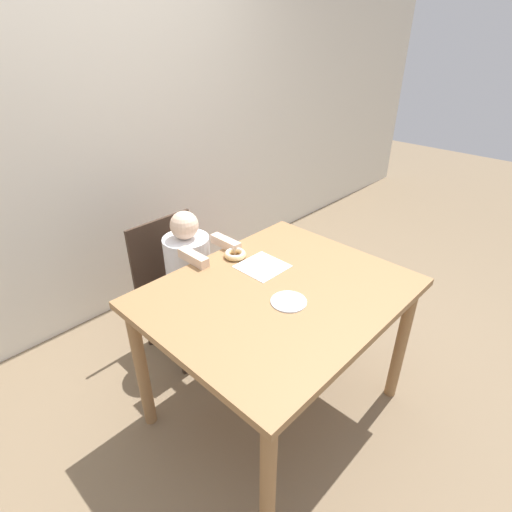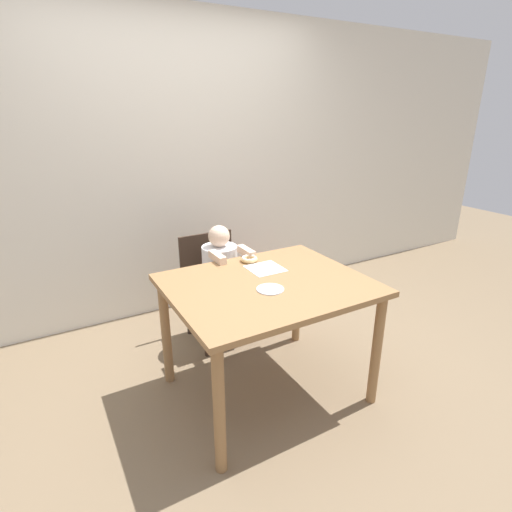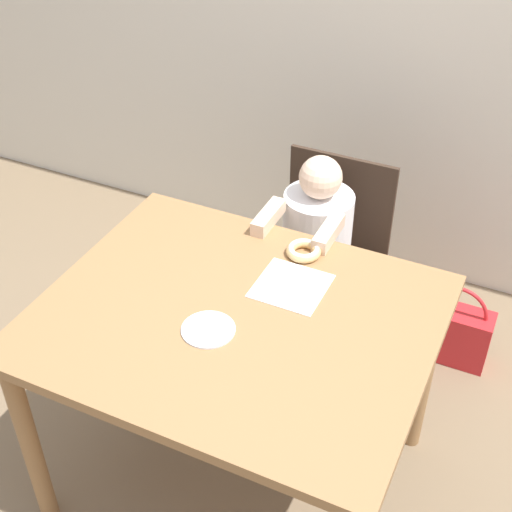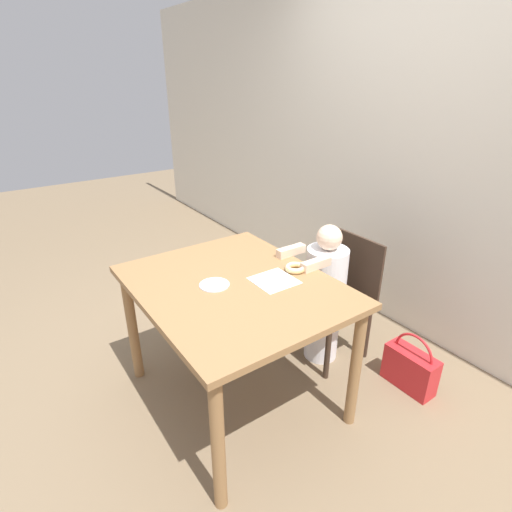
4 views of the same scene
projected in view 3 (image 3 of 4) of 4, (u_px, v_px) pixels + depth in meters
The scene contains 9 objects.
ground_plane at pixel (239, 474), 2.56m from camera, with size 12.00×12.00×0.00m, color #7A664C.
wall_back at pixel (397, 4), 2.86m from camera, with size 8.00×0.05×2.50m.
dining_table at pixel (236, 340), 2.16m from camera, with size 1.16×0.94×0.77m.
chair at pixel (326, 257), 2.87m from camera, with size 0.44×0.43×0.82m.
child_figure at pixel (315, 267), 2.76m from camera, with size 0.27×0.43×0.95m.
donut at pixel (304, 250), 2.32m from camera, with size 0.11×0.11×0.03m.
napkin at pixel (291, 286), 2.20m from camera, with size 0.22×0.22×0.00m.
handbag at pixel (451, 332), 2.96m from camera, with size 0.32×0.13×0.38m.
plate at pixel (208, 329), 2.04m from camera, with size 0.16×0.16×0.01m.
Camera 3 is at (0.72, -1.39, 2.18)m, focal length 50.00 mm.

